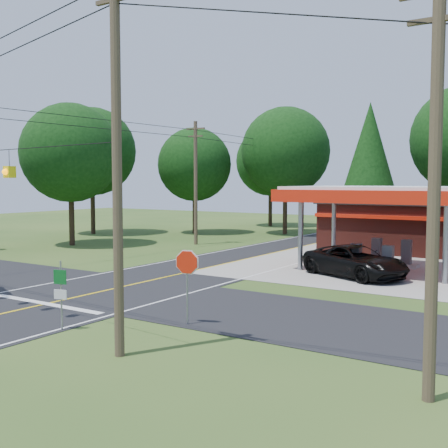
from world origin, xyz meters
The scene contains 14 objects.
ground centered at (0.00, 0.00, 0.00)m, with size 120.00×120.00×0.00m, color #2B4B1A.
main_highway centered at (0.00, 0.00, 0.01)m, with size 8.00×120.00×0.02m, color black.
cross_road centered at (0.00, 0.00, 0.01)m, with size 70.00×7.00×0.02m, color black.
lane_center_yellow centered at (0.00, 0.00, 0.03)m, with size 0.15×110.00×0.00m, color yellow.
gas_canopy centered at (9.00, 13.00, 4.27)m, with size 10.60×7.40×4.88m.
convenience_store centered at (10.00, 22.98, 1.92)m, with size 16.40×7.55×3.80m.
utility_pole_near_right centered at (7.50, -7.00, 5.96)m, with size 1.80×0.30×11.50m.
utility_pole_far_left centered at (-8.00, 18.00, 5.20)m, with size 1.80×0.30×10.00m.
utility_pole_right_b centered at (16.00, -5.50, 5.20)m, with size 1.80×0.30×10.00m.
utility_pole_north centered at (-6.50, 35.00, 4.75)m, with size 0.30×0.30×9.50m.
treeline_backdrop centered at (0.82, 24.01, 7.49)m, with size 70.27×51.59×13.30m.
suv_car centered at (8.50, 10.00, 0.84)m, with size 6.07×6.07×1.69m, color black.
octagonal_stop_sign centered at (7.00, -3.01, 2.07)m, with size 0.93×0.26×2.75m.
route_sign_post centered at (3.80, -6.02, 1.46)m, with size 0.49×0.15×2.43m.
Camera 1 is at (19.05, -18.91, 5.17)m, focal length 45.00 mm.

